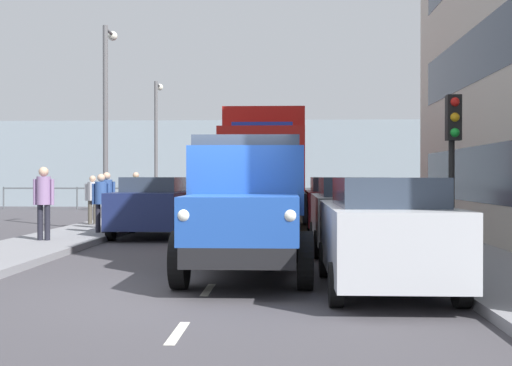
% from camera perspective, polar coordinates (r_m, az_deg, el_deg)
% --- Properties ---
extents(ground_plane, '(80.00, 80.00, 0.00)m').
position_cam_1_polar(ground_plane, '(18.10, -1.19, -4.97)').
color(ground_plane, '#423F44').
extents(sidewalk_left, '(2.28, 36.33, 0.15)m').
position_cam_1_polar(sidewalk_left, '(18.39, 13.85, -4.66)').
color(sidewalk_left, gray).
rests_on(sidewalk_left, ground_plane).
extents(sidewalk_right, '(2.28, 36.33, 0.15)m').
position_cam_1_polar(sidewalk_right, '(19.01, -15.73, -4.49)').
color(sidewalk_right, gray).
rests_on(sidewalk_right, ground_plane).
extents(road_centreline_markings, '(0.12, 32.48, 0.01)m').
position_cam_1_polar(road_centreline_markings, '(17.97, -1.22, -4.99)').
color(road_centreline_markings, silver).
rests_on(road_centreline_markings, ground_plane).
extents(sea_horizon, '(80.00, 0.80, 5.00)m').
position_cam_1_polar(sea_horizon, '(39.16, 0.90, 1.65)').
color(sea_horizon, '#84939E').
rests_on(sea_horizon, ground_plane).
extents(seawall_railing, '(28.08, 0.08, 1.20)m').
position_cam_1_polar(seawall_railing, '(35.57, 0.72, -0.79)').
color(seawall_railing, '#4C5156').
rests_on(seawall_railing, ground_plane).
extents(truck_vintage_blue, '(2.17, 5.64, 2.43)m').
position_cam_1_polar(truck_vintage_blue, '(11.69, -0.75, -2.19)').
color(truck_vintage_blue, black).
rests_on(truck_vintage_blue, ground_plane).
extents(lorry_cargo_red, '(2.58, 8.20, 3.87)m').
position_cam_1_polar(lorry_cargo_red, '(22.26, 0.80, 1.41)').
color(lorry_cargo_red, red).
rests_on(lorry_cargo_red, ground_plane).
extents(car_silver_kerbside_near, '(1.83, 4.37, 1.72)m').
position_cam_1_polar(car_silver_kerbside_near, '(10.45, 10.73, -4.07)').
color(car_silver_kerbside_near, '#B7BABF').
rests_on(car_silver_kerbside_near, ground_plane).
extents(car_grey_kerbside_1, '(1.80, 4.28, 1.72)m').
position_cam_1_polar(car_grey_kerbside_1, '(15.76, 8.01, -2.52)').
color(car_grey_kerbside_1, slate).
rests_on(car_grey_kerbside_1, ground_plane).
extents(car_maroon_kerbside_2, '(1.86, 4.35, 1.72)m').
position_cam_1_polar(car_maroon_kerbside_2, '(20.97, 6.68, -1.76)').
color(car_maroon_kerbside_2, maroon).
rests_on(car_maroon_kerbside_2, ground_plane).
extents(car_navy_oppositeside_0, '(1.98, 3.98, 1.72)m').
position_cam_1_polar(car_navy_oppositeside_0, '(19.79, -8.67, -1.90)').
color(car_navy_oppositeside_0, navy).
rests_on(car_navy_oppositeside_0, ground_plane).
extents(pedestrian_strolling, '(0.53, 0.34, 1.83)m').
position_cam_1_polar(pedestrian_strolling, '(17.65, -17.45, -1.11)').
color(pedestrian_strolling, black).
rests_on(pedestrian_strolling, sidewalk_right).
extents(pedestrian_with_bag, '(0.53, 0.34, 1.67)m').
position_cam_1_polar(pedestrian_with_bag, '(19.65, -12.92, -1.25)').
color(pedestrian_with_bag, black).
rests_on(pedestrian_with_bag, sidewalk_right).
extents(pedestrian_couple_a, '(0.53, 0.34, 1.72)m').
position_cam_1_polar(pedestrian_couple_a, '(21.15, -12.47, -1.02)').
color(pedestrian_couple_a, '#4C473D').
rests_on(pedestrian_couple_a, sidewalk_right).
extents(pedestrian_near_railing, '(0.53, 0.34, 1.62)m').
position_cam_1_polar(pedestrian_near_railing, '(23.33, -13.60, -1.04)').
color(pedestrian_near_railing, '#4C473D').
rests_on(pedestrian_near_railing, sidewalk_right).
extents(pedestrian_in_dark_coat, '(0.53, 0.34, 1.76)m').
position_cam_1_polar(pedestrian_in_dark_coat, '(25.74, -10.09, -0.69)').
color(pedestrian_in_dark_coat, '#383342').
rests_on(pedestrian_in_dark_coat, sidewalk_right).
extents(traffic_light_near, '(0.28, 0.41, 3.20)m').
position_cam_1_polar(traffic_light_near, '(13.98, 16.25, 3.54)').
color(traffic_light_near, black).
rests_on(traffic_light_near, sidewalk_left).
extents(lamp_post_promenade, '(0.32, 1.14, 6.44)m').
position_cam_1_polar(lamp_post_promenade, '(22.47, -12.46, 6.27)').
color(lamp_post_promenade, '#59595B').
rests_on(lamp_post_promenade, sidewalk_right).
extents(lamp_post_far, '(0.32, 1.14, 5.96)m').
position_cam_1_polar(lamp_post_far, '(31.46, -8.36, 4.16)').
color(lamp_post_far, '#59595B').
rests_on(lamp_post_far, sidewalk_right).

